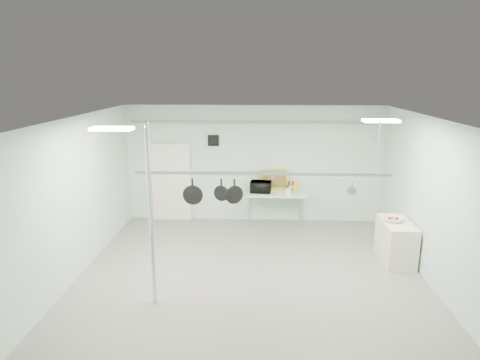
{
  "coord_description": "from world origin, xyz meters",
  "views": [
    {
      "loc": [
        0.14,
        -7.48,
        4.01
      ],
      "look_at": [
        -0.24,
        1.0,
        1.89
      ],
      "focal_mm": 32.0,
      "sensor_mm": 36.0,
      "label": 1
    }
  ],
  "objects_px": {
    "prep_table": "(276,195)",
    "coffee_canister": "(288,191)",
    "pot_rack": "(262,172)",
    "skillet_mid": "(221,190)",
    "chrome_pole": "(151,218)",
    "fruit_bowl": "(393,219)",
    "side_cabinet": "(396,241)",
    "microwave": "(261,187)",
    "skillet_right": "(234,192)",
    "skillet_left": "(193,192)"
  },
  "relations": [
    {
      "from": "coffee_canister",
      "to": "skillet_mid",
      "type": "height_order",
      "value": "skillet_mid"
    },
    {
      "from": "side_cabinet",
      "to": "microwave",
      "type": "distance_m",
      "value": 3.74
    },
    {
      "from": "fruit_bowl",
      "to": "skillet_mid",
      "type": "distance_m",
      "value": 3.9
    },
    {
      "from": "skillet_left",
      "to": "skillet_mid",
      "type": "bearing_deg",
      "value": 0.62
    },
    {
      "from": "skillet_right",
      "to": "side_cabinet",
      "type": "bearing_deg",
      "value": -8.1
    },
    {
      "from": "prep_table",
      "to": "skillet_mid",
      "type": "bearing_deg",
      "value": -109.48
    },
    {
      "from": "prep_table",
      "to": "side_cabinet",
      "type": "xyz_separation_m",
      "value": [
        2.55,
        -2.2,
        -0.38
      ]
    },
    {
      "from": "chrome_pole",
      "to": "pot_rack",
      "type": "bearing_deg",
      "value": 25.35
    },
    {
      "from": "coffee_canister",
      "to": "fruit_bowl",
      "type": "xyz_separation_m",
      "value": [
        2.14,
        -2.03,
        -0.05
      ]
    },
    {
      "from": "fruit_bowl",
      "to": "prep_table",
      "type": "bearing_deg",
      "value": 138.37
    },
    {
      "from": "chrome_pole",
      "to": "pot_rack",
      "type": "relative_size",
      "value": 0.67
    },
    {
      "from": "pot_rack",
      "to": "fruit_bowl",
      "type": "height_order",
      "value": "pot_rack"
    },
    {
      "from": "chrome_pole",
      "to": "prep_table",
      "type": "bearing_deg",
      "value": 61.29
    },
    {
      "from": "pot_rack",
      "to": "skillet_left",
      "type": "bearing_deg",
      "value": 180.0
    },
    {
      "from": "pot_rack",
      "to": "coffee_canister",
      "type": "bearing_deg",
      "value": 77.13
    },
    {
      "from": "prep_table",
      "to": "skillet_left",
      "type": "xyz_separation_m",
      "value": [
        -1.71,
        -3.3,
        0.99
      ]
    },
    {
      "from": "prep_table",
      "to": "pot_rack",
      "type": "bearing_deg",
      "value": -96.91
    },
    {
      "from": "prep_table",
      "to": "pot_rack",
      "type": "relative_size",
      "value": 0.33
    },
    {
      "from": "skillet_mid",
      "to": "prep_table",
      "type": "bearing_deg",
      "value": 88.08
    },
    {
      "from": "microwave",
      "to": "skillet_mid",
      "type": "relative_size",
      "value": 1.29
    },
    {
      "from": "skillet_mid",
      "to": "coffee_canister",
      "type": "bearing_deg",
      "value": 82.26
    },
    {
      "from": "chrome_pole",
      "to": "fruit_bowl",
      "type": "bearing_deg",
      "value": 22.96
    },
    {
      "from": "side_cabinet",
      "to": "coffee_canister",
      "type": "distance_m",
      "value": 3.07
    },
    {
      "from": "microwave",
      "to": "coffee_canister",
      "type": "height_order",
      "value": "microwave"
    },
    {
      "from": "pot_rack",
      "to": "skillet_right",
      "type": "bearing_deg",
      "value": 180.0
    },
    {
      "from": "prep_table",
      "to": "coffee_canister",
      "type": "distance_m",
      "value": 0.39
    },
    {
      "from": "fruit_bowl",
      "to": "skillet_right",
      "type": "relative_size",
      "value": 0.79
    },
    {
      "from": "pot_rack",
      "to": "coffee_canister",
      "type": "distance_m",
      "value": 3.45
    },
    {
      "from": "fruit_bowl",
      "to": "skillet_left",
      "type": "xyz_separation_m",
      "value": [
        -4.17,
        -1.12,
        0.88
      ]
    },
    {
      "from": "prep_table",
      "to": "skillet_mid",
      "type": "distance_m",
      "value": 3.65
    },
    {
      "from": "chrome_pole",
      "to": "skillet_right",
      "type": "height_order",
      "value": "chrome_pole"
    },
    {
      "from": "microwave",
      "to": "fruit_bowl",
      "type": "distance_m",
      "value": 3.61
    },
    {
      "from": "chrome_pole",
      "to": "skillet_mid",
      "type": "height_order",
      "value": "chrome_pole"
    },
    {
      "from": "chrome_pole",
      "to": "side_cabinet",
      "type": "distance_m",
      "value": 5.37
    },
    {
      "from": "microwave",
      "to": "skillet_right",
      "type": "xyz_separation_m",
      "value": [
        -0.52,
        -3.32,
        0.78
      ]
    },
    {
      "from": "coffee_canister",
      "to": "skillet_left",
      "type": "xyz_separation_m",
      "value": [
        -2.03,
        -3.14,
        0.83
      ]
    },
    {
      "from": "prep_table",
      "to": "coffee_canister",
      "type": "relative_size",
      "value": 8.4
    },
    {
      "from": "coffee_canister",
      "to": "skillet_left",
      "type": "distance_m",
      "value": 3.83
    },
    {
      "from": "microwave",
      "to": "fruit_bowl",
      "type": "relative_size",
      "value": 1.4
    },
    {
      "from": "prep_table",
      "to": "microwave",
      "type": "xyz_separation_m",
      "value": [
        -0.4,
        0.02,
        0.23
      ]
    },
    {
      "from": "skillet_right",
      "to": "skillet_mid",
      "type": "bearing_deg",
      "value": 154.3
    },
    {
      "from": "chrome_pole",
      "to": "skillet_left",
      "type": "bearing_deg",
      "value": 56.9
    },
    {
      "from": "side_cabinet",
      "to": "skillet_mid",
      "type": "bearing_deg",
      "value": -163.51
    },
    {
      "from": "pot_rack",
      "to": "skillet_mid",
      "type": "relative_size",
      "value": 11.26
    },
    {
      "from": "prep_table",
      "to": "side_cabinet",
      "type": "distance_m",
      "value": 3.39
    },
    {
      "from": "fruit_bowl",
      "to": "microwave",
      "type": "bearing_deg",
      "value": 142.37
    },
    {
      "from": "chrome_pole",
      "to": "skillet_right",
      "type": "distance_m",
      "value": 1.67
    },
    {
      "from": "fruit_bowl",
      "to": "skillet_right",
      "type": "distance_m",
      "value": 3.67
    },
    {
      "from": "pot_rack",
      "to": "microwave",
      "type": "bearing_deg",
      "value": 90.02
    },
    {
      "from": "prep_table",
      "to": "coffee_canister",
      "type": "xyz_separation_m",
      "value": [
        0.32,
        -0.16,
        0.17
      ]
    }
  ]
}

